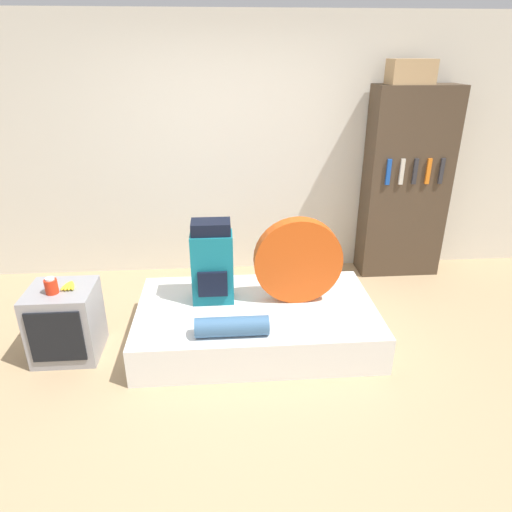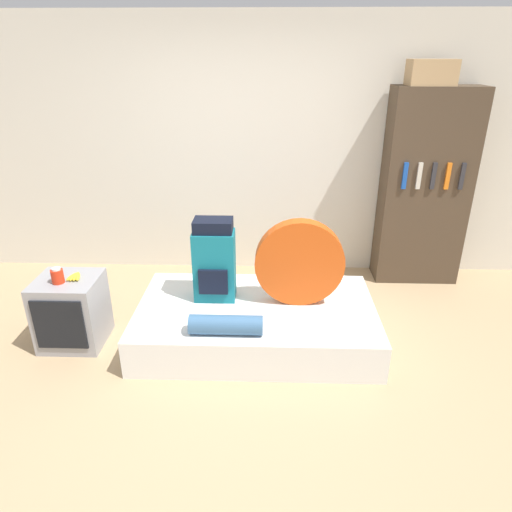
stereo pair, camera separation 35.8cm
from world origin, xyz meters
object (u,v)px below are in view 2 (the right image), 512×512
at_px(television, 72,311).
at_px(cardboard_box, 431,72).
at_px(sleeping_roll, 226,325).
at_px(tent_bag, 299,263).
at_px(bookshelf, 425,189).
at_px(backpack, 214,261).
at_px(canister, 57,276).

bearing_deg(television, cardboard_box, 22.97).
height_order(sleeping_roll, cardboard_box, cardboard_box).
distance_m(tent_bag, sleeping_roll, 0.80).
height_order(tent_bag, bookshelf, bookshelf).
height_order(backpack, cardboard_box, cardboard_box).
bearing_deg(television, bookshelf, 22.73).
bearing_deg(canister, bookshelf, 23.34).
bearing_deg(tent_bag, backpack, 175.65).
height_order(backpack, tent_bag, tent_bag).
bearing_deg(tent_bag, canister, -172.99).
height_order(tent_bag, sleeping_roll, tent_bag).
relative_size(sleeping_roll, canister, 4.29).
height_order(tent_bag, cardboard_box, cardboard_box).
bearing_deg(cardboard_box, tent_bag, -136.89).
relative_size(tent_bag, canister, 5.69).
xyz_separation_m(canister, bookshelf, (3.19, 1.38, 0.33)).
height_order(tent_bag, television, tent_bag).
bearing_deg(canister, backpack, 13.47).
distance_m(tent_bag, cardboard_box, 2.14).
bearing_deg(canister, sleeping_roll, -10.93).
distance_m(bookshelf, cardboard_box, 1.09).
bearing_deg(backpack, tent_bag, -4.35).
bearing_deg(sleeping_roll, television, 166.57).
bearing_deg(television, canister, -119.79).
height_order(canister, bookshelf, bookshelf).
bearing_deg(television, tent_bag, 5.50).
height_order(sleeping_roll, bookshelf, bookshelf).
xyz_separation_m(tent_bag, canister, (-1.89, -0.23, -0.03)).
xyz_separation_m(tent_bag, sleeping_roll, (-0.56, -0.49, -0.29)).
relative_size(sleeping_roll, bookshelf, 0.28).
distance_m(sleeping_roll, television, 1.34).
bearing_deg(cardboard_box, sleeping_roll, -137.47).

